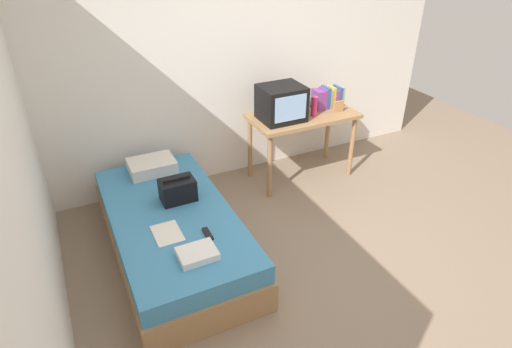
{
  "coord_description": "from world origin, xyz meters",
  "views": [
    {
      "loc": [
        -1.68,
        -2.17,
        2.56
      ],
      "look_at": [
        -0.18,
        0.91,
        0.55
      ],
      "focal_mm": 30.33,
      "sensor_mm": 36.0,
      "label": 1
    }
  ],
  "objects_px": {
    "pillow": "(152,166)",
    "handbag": "(178,190)",
    "desk": "(302,123)",
    "book_row": "(328,98)",
    "bed": "(173,233)",
    "magazine": "(167,233)",
    "water_bottle": "(314,106)",
    "remote_dark": "(208,234)",
    "tv": "(281,103)",
    "picture_frame": "(339,107)",
    "folded_towel": "(197,254)"
  },
  "relations": [
    {
      "from": "bed",
      "to": "desk",
      "type": "distance_m",
      "value": 1.88
    },
    {
      "from": "water_bottle",
      "to": "pillow",
      "type": "relative_size",
      "value": 0.48
    },
    {
      "from": "picture_frame",
      "to": "magazine",
      "type": "bearing_deg",
      "value": -158.96
    },
    {
      "from": "water_bottle",
      "to": "tv",
      "type": "bearing_deg",
      "value": 169.27
    },
    {
      "from": "bed",
      "to": "tv",
      "type": "relative_size",
      "value": 4.55
    },
    {
      "from": "tv",
      "to": "water_bottle",
      "type": "bearing_deg",
      "value": -10.73
    },
    {
      "from": "remote_dark",
      "to": "book_row",
      "type": "bearing_deg",
      "value": 32.02
    },
    {
      "from": "pillow",
      "to": "folded_towel",
      "type": "distance_m",
      "value": 1.38
    },
    {
      "from": "remote_dark",
      "to": "water_bottle",
      "type": "bearing_deg",
      "value": 32.53
    },
    {
      "from": "book_row",
      "to": "remote_dark",
      "type": "height_order",
      "value": "book_row"
    },
    {
      "from": "desk",
      "to": "tv",
      "type": "xyz_separation_m",
      "value": [
        -0.28,
        -0.02,
        0.28
      ]
    },
    {
      "from": "pillow",
      "to": "magazine",
      "type": "distance_m",
      "value": 1.04
    },
    {
      "from": "bed",
      "to": "magazine",
      "type": "xyz_separation_m",
      "value": [
        -0.11,
        -0.27,
        0.22
      ]
    },
    {
      "from": "desk",
      "to": "book_row",
      "type": "height_order",
      "value": "book_row"
    },
    {
      "from": "handbag",
      "to": "book_row",
      "type": "bearing_deg",
      "value": 16.97
    },
    {
      "from": "folded_towel",
      "to": "handbag",
      "type": "bearing_deg",
      "value": 82.84
    },
    {
      "from": "tv",
      "to": "pillow",
      "type": "height_order",
      "value": "tv"
    },
    {
      "from": "desk",
      "to": "tv",
      "type": "height_order",
      "value": "tv"
    },
    {
      "from": "pillow",
      "to": "folded_towel",
      "type": "relative_size",
      "value": 1.57
    },
    {
      "from": "water_bottle",
      "to": "book_row",
      "type": "xyz_separation_m",
      "value": [
        0.27,
        0.15,
        0.0
      ]
    },
    {
      "from": "tv",
      "to": "picture_frame",
      "type": "relative_size",
      "value": 3.5
    },
    {
      "from": "desk",
      "to": "remote_dark",
      "type": "distance_m",
      "value": 1.89
    },
    {
      "from": "water_bottle",
      "to": "handbag",
      "type": "bearing_deg",
      "value": -165.16
    },
    {
      "from": "tv",
      "to": "water_bottle",
      "type": "distance_m",
      "value": 0.37
    },
    {
      "from": "pillow",
      "to": "water_bottle",
      "type": "bearing_deg",
      "value": -5.25
    },
    {
      "from": "book_row",
      "to": "handbag",
      "type": "height_order",
      "value": "book_row"
    },
    {
      "from": "pillow",
      "to": "tv",
      "type": "bearing_deg",
      "value": -3.79
    },
    {
      "from": "bed",
      "to": "pillow",
      "type": "bearing_deg",
      "value": 87.24
    },
    {
      "from": "book_row",
      "to": "water_bottle",
      "type": "bearing_deg",
      "value": -151.08
    },
    {
      "from": "desk",
      "to": "book_row",
      "type": "bearing_deg",
      "value": 10.06
    },
    {
      "from": "desk",
      "to": "book_row",
      "type": "xyz_separation_m",
      "value": [
        0.35,
        0.06,
        0.21
      ]
    },
    {
      "from": "tv",
      "to": "remote_dark",
      "type": "relative_size",
      "value": 2.82
    },
    {
      "from": "folded_towel",
      "to": "book_row",
      "type": "bearing_deg",
      "value": 34.16
    },
    {
      "from": "bed",
      "to": "handbag",
      "type": "bearing_deg",
      "value": 52.58
    },
    {
      "from": "bed",
      "to": "picture_frame",
      "type": "bearing_deg",
      "value": 15.23
    },
    {
      "from": "pillow",
      "to": "magazine",
      "type": "bearing_deg",
      "value": -97.95
    },
    {
      "from": "magazine",
      "to": "remote_dark",
      "type": "xyz_separation_m",
      "value": [
        0.28,
        -0.15,
        0.01
      ]
    },
    {
      "from": "bed",
      "to": "magazine",
      "type": "bearing_deg",
      "value": -111.35
    },
    {
      "from": "folded_towel",
      "to": "bed",
      "type": "bearing_deg",
      "value": 91.7
    },
    {
      "from": "tv",
      "to": "picture_frame",
      "type": "height_order",
      "value": "tv"
    },
    {
      "from": "handbag",
      "to": "pillow",
      "type": "bearing_deg",
      "value": 97.74
    },
    {
      "from": "picture_frame",
      "to": "pillow",
      "type": "height_order",
      "value": "picture_frame"
    },
    {
      "from": "bed",
      "to": "remote_dark",
      "type": "distance_m",
      "value": 0.52
    },
    {
      "from": "bed",
      "to": "remote_dark",
      "type": "xyz_separation_m",
      "value": [
        0.17,
        -0.43,
        0.23
      ]
    },
    {
      "from": "pillow",
      "to": "handbag",
      "type": "height_order",
      "value": "handbag"
    },
    {
      "from": "bed",
      "to": "water_bottle",
      "type": "xyz_separation_m",
      "value": [
        1.77,
        0.59,
        0.65
      ]
    },
    {
      "from": "magazine",
      "to": "folded_towel",
      "type": "bearing_deg",
      "value": -70.7
    },
    {
      "from": "book_row",
      "to": "handbag",
      "type": "bearing_deg",
      "value": -163.03
    },
    {
      "from": "book_row",
      "to": "folded_towel",
      "type": "xyz_separation_m",
      "value": [
        -2.02,
        -1.37,
        -0.41
      ]
    },
    {
      "from": "remote_dark",
      "to": "picture_frame",
      "type": "bearing_deg",
      "value": 27.61
    }
  ]
}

